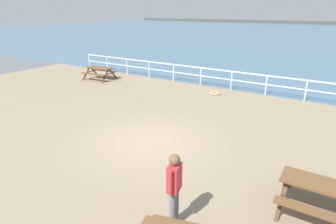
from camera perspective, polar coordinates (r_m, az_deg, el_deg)
ground_plane at (r=9.75m, az=-3.70°, el=-6.40°), size 30.00×24.00×0.20m
sea_band at (r=60.10m, az=28.60°, el=13.87°), size 142.00×90.00×0.01m
distant_shoreline at (r=102.94m, az=31.02°, el=15.18°), size 142.00×6.00×1.80m
seaward_railing at (r=16.01m, az=12.98°, el=7.07°), size 23.07×0.07×1.08m
picnic_table_near_right at (r=7.08m, az=29.57°, el=-14.14°), size 1.82×1.56×0.80m
picnic_table_mid_centre at (r=18.70m, az=-13.97°, el=8.33°), size 1.94×1.69×0.80m
visitor at (r=5.77m, az=1.29°, el=-14.93°), size 0.28×0.52×1.66m
rope_coil at (r=15.16m, az=9.67°, el=3.86°), size 0.55×0.55×0.11m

